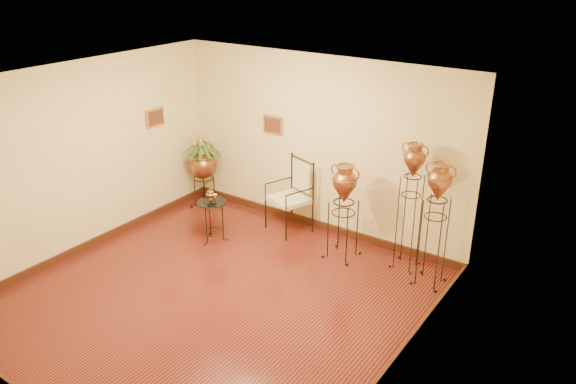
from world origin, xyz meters
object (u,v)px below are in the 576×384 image
Objects in this scene: amphora_mid at (435,224)px; armchair at (289,196)px; amphora_tall at (410,205)px; side_table at (213,220)px; planter_urn at (203,162)px.

amphora_mid is 2.50m from armchair.
amphora_tall is at bearing 152.68° from amphora_mid.
side_table is (-0.76, -0.97, -0.24)m from armchair.
side_table is at bearing -167.21° from amphora_mid.
side_table is at bearing -108.85° from armchair.
amphora_mid is 4.31m from planter_urn.
armchair is (1.83, 0.00, -0.20)m from planter_urn.
armchair is at bearing 180.00° from amphora_tall.
planter_urn is (-4.30, 0.23, -0.10)m from amphora_mid.
amphora_mid is at bearing -27.32° from amphora_tall.
amphora_tall reaches higher than armchair.
amphora_tall is 3.86m from planter_urn.
planter_urn is 1.71× the size of side_table.
amphora_mid reaches higher than side_table.
planter_urn is 1.21× the size of armchair.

